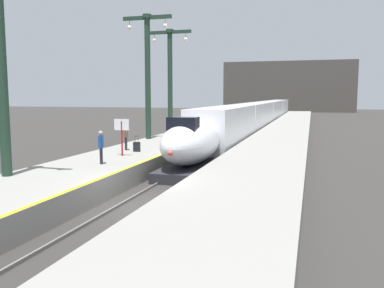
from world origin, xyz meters
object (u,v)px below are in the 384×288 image
at_px(departure_info_board, 122,130).
at_px(rolling_suitcase, 137,147).
at_px(highspeed_train_main, 261,114).
at_px(passenger_far_waiting, 192,123).
at_px(station_column_mid, 148,65).
at_px(station_column_far, 170,72).
at_px(passenger_near_edge, 126,135).
at_px(station_column_near, 0,41).
at_px(passenger_mid_platform, 101,145).

bearing_deg(departure_info_board, rolling_suitcase, 87.52).
bearing_deg(departure_info_board, highspeed_train_main, 83.85).
bearing_deg(passenger_far_waiting, station_column_mid, -111.35).
xyz_separation_m(station_column_far, passenger_near_edge, (1.25, -12.11, -4.64)).
bearing_deg(station_column_mid, station_column_near, -90.00).
relative_size(station_column_far, passenger_near_edge, 5.56).
height_order(highspeed_train_main, passenger_mid_platform, highspeed_train_main).
bearing_deg(departure_info_board, station_column_mid, 103.16).
relative_size(station_column_near, passenger_mid_platform, 5.63).
relative_size(passenger_near_edge, departure_info_board, 0.80).
bearing_deg(station_column_mid, passenger_far_waiting, 68.65).
xyz_separation_m(station_column_mid, passenger_near_edge, (1.25, -6.80, -4.82)).
bearing_deg(departure_info_board, passenger_near_edge, 110.57).
relative_size(highspeed_train_main, departure_info_board, 35.92).
xyz_separation_m(station_column_far, passenger_mid_platform, (2.39, -17.37, -4.64)).
bearing_deg(highspeed_train_main, departure_info_board, -96.15).
distance_m(station_column_near, station_column_far, 21.29).
xyz_separation_m(station_column_near, passenger_near_edge, (1.25, 9.18, -4.71)).
distance_m(station_column_far, passenger_near_edge, 13.03).
xyz_separation_m(station_column_near, rolling_suitcase, (2.23, 8.67, -5.39)).
height_order(passenger_mid_platform, departure_info_board, departure_info_board).
relative_size(passenger_near_edge, rolling_suitcase, 1.72).
distance_m(station_column_near, station_column_mid, 15.98).
bearing_deg(station_column_mid, passenger_mid_platform, -78.80).
bearing_deg(rolling_suitcase, highspeed_train_main, 83.65).
bearing_deg(station_column_mid, passenger_near_edge, -79.56).
height_order(station_column_far, passenger_far_waiting, station_column_far).
distance_m(station_column_far, rolling_suitcase, 13.88).
bearing_deg(passenger_near_edge, station_column_far, 95.91).
distance_m(station_column_near, departure_info_board, 8.27).
relative_size(station_column_far, departure_info_board, 4.43).
height_order(station_column_near, rolling_suitcase, station_column_near).
bearing_deg(rolling_suitcase, departure_info_board, -92.48).
bearing_deg(passenger_near_edge, station_column_near, -97.76).
bearing_deg(station_column_near, station_column_far, 90.00).
distance_m(highspeed_train_main, passenger_far_waiting, 20.69).
distance_m(station_column_mid, passenger_near_edge, 8.43).
relative_size(station_column_near, passenger_near_edge, 5.63).
bearing_deg(station_column_mid, highspeed_train_main, 77.07).
distance_m(highspeed_train_main, station_column_far, 21.74).
bearing_deg(departure_info_board, station_column_far, 98.43).
distance_m(passenger_near_edge, departure_info_board, 2.59).
xyz_separation_m(station_column_far, departure_info_board, (2.15, -14.48, -4.13)).
height_order(highspeed_train_main, passenger_far_waiting, highspeed_train_main).
relative_size(station_column_far, rolling_suitcase, 9.56).
xyz_separation_m(station_column_mid, station_column_far, (-0.00, 5.31, -0.18)).
height_order(passenger_far_waiting, rolling_suitcase, passenger_far_waiting).
xyz_separation_m(station_column_near, departure_info_board, (2.15, 6.80, -4.19)).
relative_size(station_column_mid, passenger_mid_platform, 5.76).
relative_size(rolling_suitcase, departure_info_board, 0.46).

